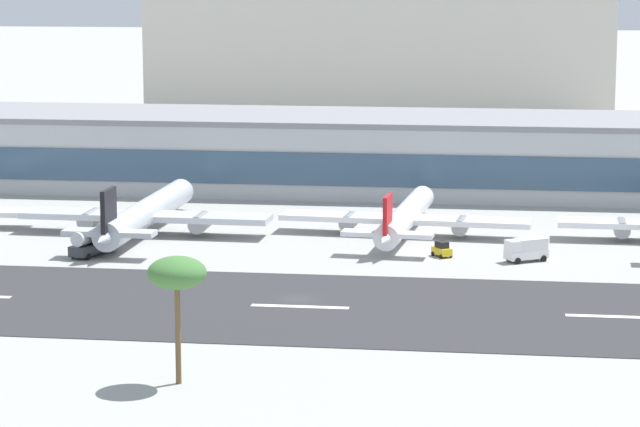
% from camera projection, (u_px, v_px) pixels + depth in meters
% --- Properties ---
extents(ground_plane, '(1400.00, 1400.00, 0.00)m').
position_uv_depth(ground_plane, '(297.00, 299.00, 180.31)').
color(ground_plane, '#9E9E99').
extents(runway_strip, '(800.00, 36.48, 0.08)m').
position_uv_depth(runway_strip, '(292.00, 307.00, 176.43)').
color(runway_strip, '#2D2D30').
rests_on(runway_strip, ground_plane).
extents(runway_centreline_dash_4, '(12.00, 1.20, 0.01)m').
position_uv_depth(runway_centreline_dash_4, '(300.00, 306.00, 176.30)').
color(runway_centreline_dash_4, white).
rests_on(runway_centreline_dash_4, runway_strip).
extents(runway_centreline_dash_5, '(12.00, 1.20, 0.01)m').
position_uv_depth(runway_centreline_dash_5, '(617.00, 317.00, 171.32)').
color(runway_centreline_dash_5, white).
rests_on(runway_centreline_dash_5, runway_strip).
extents(terminal_building, '(144.72, 29.94, 13.68)m').
position_uv_depth(terminal_building, '(311.00, 151.00, 266.24)').
color(terminal_building, '#B7BABC').
rests_on(terminal_building, ground_plane).
extents(distant_hotel_block, '(116.61, 28.15, 48.16)m').
position_uv_depth(distant_hotel_block, '(380.00, 29.00, 368.54)').
color(distant_hotel_block, beige).
rests_on(distant_hotel_block, ground_plane).
extents(airliner_black_tail_gate_1, '(38.86, 47.53, 9.92)m').
position_uv_depth(airliner_black_tail_gate_1, '(144.00, 215.00, 221.47)').
color(airliner_black_tail_gate_1, silver).
rests_on(airliner_black_tail_gate_1, ground_plane).
extents(airliner_red_tail_gate_2, '(38.71, 42.09, 8.79)m').
position_uv_depth(airliner_red_tail_gate_2, '(404.00, 218.00, 220.66)').
color(airliner_red_tail_gate_2, white).
rests_on(airliner_red_tail_gate_2, ground_plane).
extents(service_fuel_truck_0, '(4.98, 8.89, 3.95)m').
position_uv_depth(service_fuel_truck_0, '(92.00, 241.00, 206.83)').
color(service_fuel_truck_0, '#2D3338').
rests_on(service_fuel_truck_0, ground_plane).
extents(service_baggage_tug_1, '(3.16, 3.54, 2.20)m').
position_uv_depth(service_baggage_tug_1, '(442.00, 249.00, 205.98)').
color(service_baggage_tug_1, gold).
rests_on(service_baggage_tug_1, ground_plane).
extents(service_box_truck_2, '(6.36, 5.20, 3.25)m').
position_uv_depth(service_box_truck_2, '(526.00, 249.00, 202.61)').
color(service_box_truck_2, white).
rests_on(service_box_truck_2, ground_plane).
extents(palm_tree_1, '(5.87, 5.87, 12.91)m').
position_uv_depth(palm_tree_1, '(177.00, 274.00, 142.76)').
color(palm_tree_1, brown).
rests_on(palm_tree_1, ground_plane).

